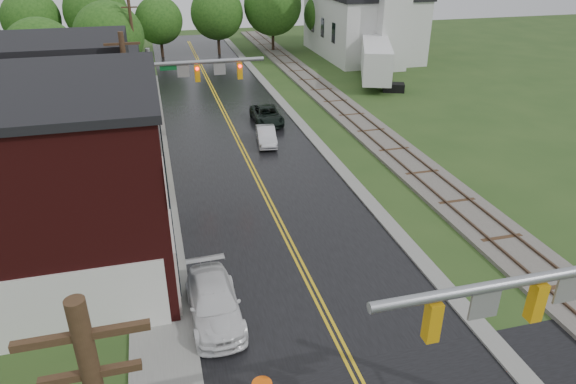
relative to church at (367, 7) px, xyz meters
name	(u,v)px	position (x,y,z in m)	size (l,w,h in m)	color
main_road	(236,135)	(-20.00, -23.74, -5.83)	(10.00, 90.00, 0.02)	black
curb_right	(288,110)	(-14.60, -18.74, -5.83)	(0.80, 70.00, 0.12)	gray
sidewalk_left	(152,171)	(-26.20, -28.74, -5.83)	(2.40, 50.00, 0.12)	gray
yellow_house	(63,124)	(-31.00, -27.74, -2.63)	(8.00, 7.00, 6.40)	tan
darkred_building	(94,98)	(-30.00, -18.74, -3.63)	(7.00, 6.00, 4.40)	#3F0F0C
church	(367,7)	(0.00, 0.00, 0.00)	(10.40, 18.40, 20.00)	silver
railroad	(339,105)	(-10.00, -18.74, -5.73)	(3.20, 80.00, 0.30)	#59544C
traffic_signal_near	(558,314)	(-16.53, -51.74, -0.87)	(7.34, 0.30, 7.20)	gray
traffic_signal_far	(186,82)	(-23.47, -26.74, -0.86)	(7.34, 0.43, 7.20)	gray
utility_pole_b	(132,114)	(-26.80, -31.74, -1.11)	(1.80, 0.28, 9.00)	#382616
utility_pole_c	(134,42)	(-26.80, -9.74, -1.11)	(1.80, 0.28, 9.00)	#382616
tree_left_c	(44,57)	(-33.85, -13.84, -1.32)	(6.00, 6.00, 7.65)	black
tree_left_e	(111,38)	(-28.85, -7.84, -1.02)	(6.40, 6.40, 8.16)	black
suv_dark	(267,115)	(-17.11, -21.52, -5.20)	(2.12, 4.60, 1.28)	black
sedan_silver	(266,136)	(-18.16, -26.01, -5.24)	(1.27, 3.63, 1.20)	silver
pickup_white	(214,303)	(-24.19, -43.74, -5.15)	(1.91, 4.70, 1.36)	white
semi_trailer	(376,58)	(-3.37, -11.04, -3.53)	(6.96, 12.44, 3.88)	black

